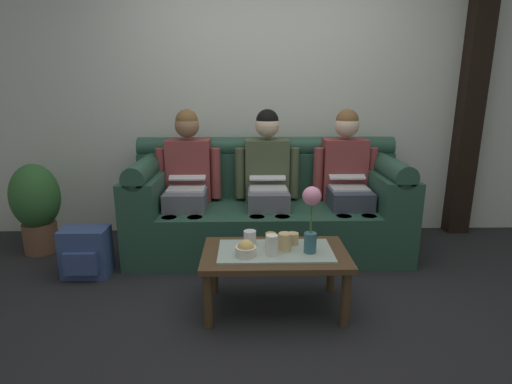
# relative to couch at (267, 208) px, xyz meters

# --- Properties ---
(ground_plane) EXTENTS (14.00, 14.00, 0.00)m
(ground_plane) POSITION_rel_couch_xyz_m (0.00, -1.17, -0.37)
(ground_plane) COLOR black
(back_wall_patterned) EXTENTS (6.00, 0.12, 2.90)m
(back_wall_patterned) POSITION_rel_couch_xyz_m (0.00, 0.53, 1.08)
(back_wall_patterned) COLOR silver
(back_wall_patterned) RESTS_ON ground_plane
(timber_pillar) EXTENTS (0.20, 0.20, 2.90)m
(timber_pillar) POSITION_rel_couch_xyz_m (1.91, 0.41, 1.08)
(timber_pillar) COLOR black
(timber_pillar) RESTS_ON ground_plane
(couch) EXTENTS (2.32, 0.88, 0.96)m
(couch) POSITION_rel_couch_xyz_m (0.00, 0.00, 0.00)
(couch) COLOR #234738
(couch) RESTS_ON ground_plane
(person_left) EXTENTS (0.56, 0.67, 1.22)m
(person_left) POSITION_rel_couch_xyz_m (-0.69, -0.00, 0.29)
(person_left) COLOR #595B66
(person_left) RESTS_ON ground_plane
(person_middle) EXTENTS (0.56, 0.67, 1.22)m
(person_middle) POSITION_rel_couch_xyz_m (0.00, -0.00, 0.29)
(person_middle) COLOR #595B66
(person_middle) RESTS_ON ground_plane
(person_right) EXTENTS (0.56, 0.67, 1.22)m
(person_right) POSITION_rel_couch_xyz_m (0.69, -0.00, 0.29)
(person_right) COLOR #383D4C
(person_right) RESTS_ON ground_plane
(coffee_table) EXTENTS (0.92, 0.53, 0.40)m
(coffee_table) POSITION_rel_couch_xyz_m (0.00, -1.02, -0.03)
(coffee_table) COLOR #47331E
(coffee_table) RESTS_ON ground_plane
(flower_vase) EXTENTS (0.12, 0.12, 0.42)m
(flower_vase) POSITION_rel_couch_xyz_m (0.22, -1.06, 0.30)
(flower_vase) COLOR #336672
(flower_vase) RESTS_ON coffee_table
(snack_bowl) EXTENTS (0.13, 0.13, 0.11)m
(snack_bowl) POSITION_rel_couch_xyz_m (-0.19, -1.10, 0.07)
(snack_bowl) COLOR silver
(snack_bowl) RESTS_ON coffee_table
(cup_near_left) EXTENTS (0.08, 0.08, 0.10)m
(cup_near_left) POSITION_rel_couch_xyz_m (-0.16, -0.94, 0.08)
(cup_near_left) COLOR silver
(cup_near_left) RESTS_ON coffee_table
(cup_near_right) EXTENTS (0.08, 0.08, 0.11)m
(cup_near_right) POSITION_rel_couch_xyz_m (0.06, -1.02, 0.09)
(cup_near_right) COLOR #DBB77A
(cup_near_right) RESTS_ON coffee_table
(cup_far_center) EXTENTS (0.07, 0.07, 0.10)m
(cup_far_center) POSITION_rel_couch_xyz_m (-0.03, -0.97, 0.08)
(cup_far_center) COLOR gold
(cup_far_center) RESTS_ON coffee_table
(cup_far_left) EXTENTS (0.08, 0.08, 0.13)m
(cup_far_left) POSITION_rel_couch_xyz_m (-0.03, -1.09, 0.10)
(cup_far_left) COLOR white
(cup_far_left) RESTS_ON coffee_table
(cup_far_right) EXTENTS (0.07, 0.07, 0.08)m
(cup_far_right) POSITION_rel_couch_xyz_m (0.12, -0.92, 0.07)
(cup_far_right) COLOR #DBB77A
(cup_far_right) RESTS_ON coffee_table
(backpack_left) EXTENTS (0.35, 0.26, 0.38)m
(backpack_left) POSITION_rel_couch_xyz_m (-1.40, -0.53, -0.18)
(backpack_left) COLOR #33477A
(backpack_left) RESTS_ON ground_plane
(potted_plant) EXTENTS (0.40, 0.40, 0.78)m
(potted_plant) POSITION_rel_couch_xyz_m (-1.98, -0.04, 0.06)
(potted_plant) COLOR brown
(potted_plant) RESTS_ON ground_plane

